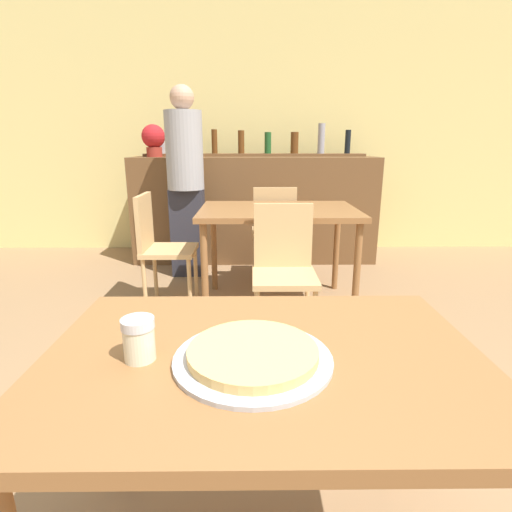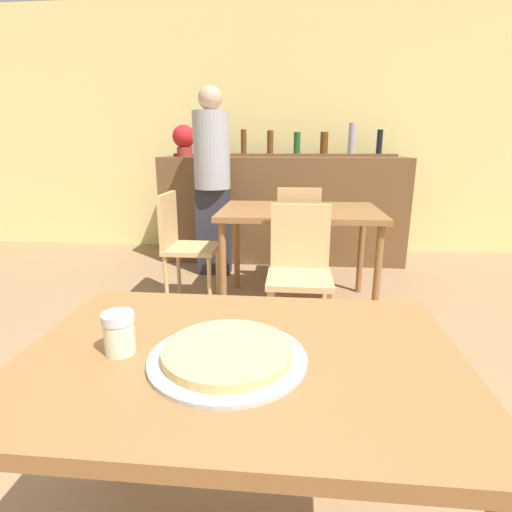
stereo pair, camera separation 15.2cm
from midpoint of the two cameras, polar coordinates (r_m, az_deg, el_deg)
wall_back at (r=4.87m, az=-1.18°, el=17.47°), size 8.00×0.05×2.80m
dining_table_near at (r=1.09m, az=-3.16°, el=-17.36°), size 1.12×0.77×0.74m
dining_table_far at (r=3.07m, az=1.79°, el=5.29°), size 1.19×0.82×0.78m
bar_counter at (r=4.42m, az=-1.18°, el=6.72°), size 2.60×0.56×1.12m
bar_back_shelf at (r=4.51m, az=-1.47°, el=14.95°), size 2.39×0.24×0.35m
chair_far_side_front at (r=2.54m, az=2.28°, el=-1.12°), size 0.40×0.40×0.89m
chair_far_side_back at (r=3.67m, az=1.41°, el=4.18°), size 0.40×0.40×0.89m
chair_far_side_left at (r=3.20m, az=-15.00°, el=1.91°), size 0.40×0.40×0.89m
pizza_tray at (r=1.00m, az=-4.92°, el=-14.05°), size 0.39×0.39×0.04m
cheese_shaker at (r=1.06m, az=-20.49°, el=-11.13°), size 0.08×0.08×0.11m
person_standing at (r=3.86m, az=-11.16°, el=11.07°), size 0.34×0.34×1.76m
potted_plant at (r=4.45m, az=-15.43°, el=15.85°), size 0.24×0.24×0.33m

